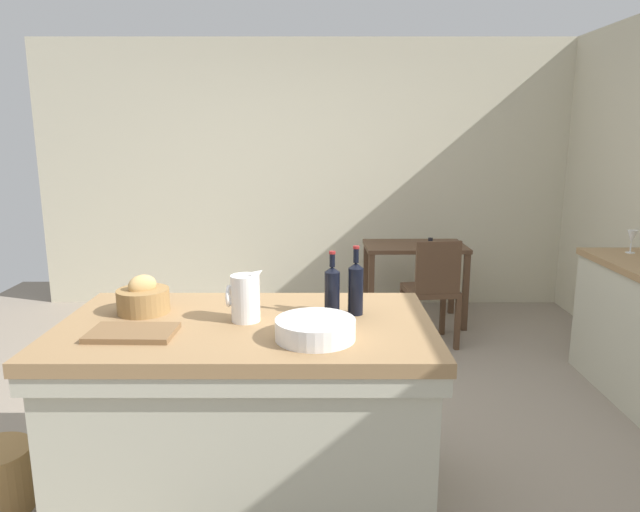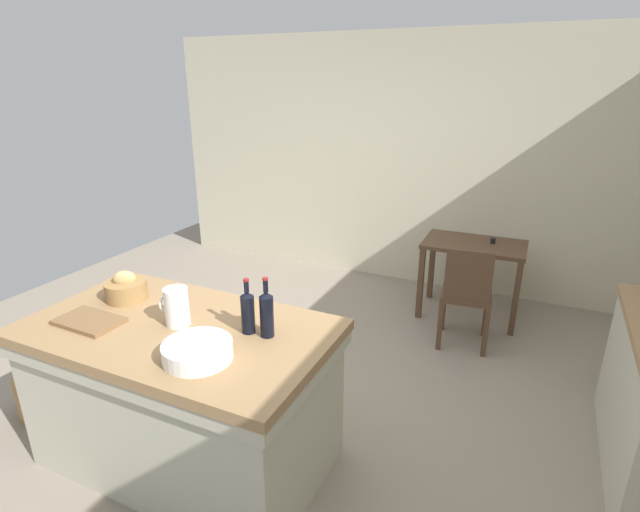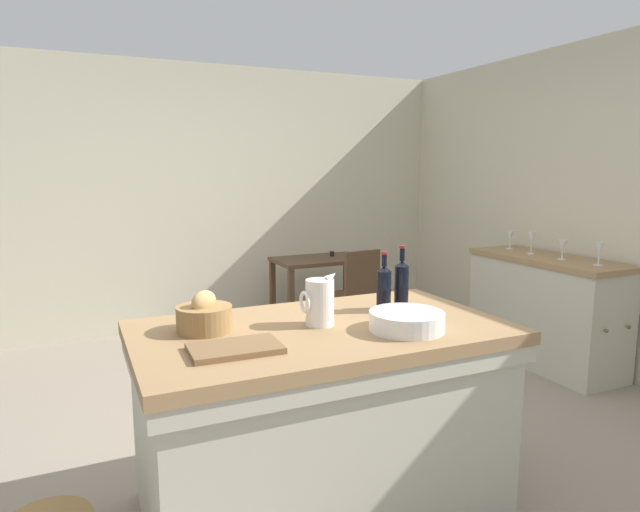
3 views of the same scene
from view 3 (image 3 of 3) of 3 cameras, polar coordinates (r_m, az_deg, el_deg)
The scene contains 17 objects.
ground_plane at distance 3.50m, azimuth -1.38°, elevation -17.94°, with size 6.76×6.76×0.00m, color gray.
wall_back at distance 5.61m, azimuth -11.98°, elevation 5.90°, with size 5.32×0.12×2.60m, color beige.
wall_right at distance 4.78m, azimuth 28.63°, elevation 4.50°, with size 0.12×5.20×2.60m, color beige.
island_table at distance 2.64m, azimuth 0.21°, elevation -15.80°, with size 1.68×0.96×0.88m.
side_cabinet at distance 4.85m, azimuth 22.46°, elevation -5.24°, with size 0.52×1.33×0.89m.
writing_desk at distance 5.37m, azimuth 0.06°, elevation -1.45°, with size 0.91×0.57×0.78m.
wooden_chair at distance 4.88m, azimuth 3.59°, elevation -4.04°, with size 0.44×0.44×0.89m.
pitcher at distance 2.49m, azimuth -0.06°, elevation -4.82°, with size 0.17×0.13×0.25m.
wash_bowl at distance 2.46m, azimuth 9.05°, elevation -6.72°, with size 0.33×0.33×0.08m, color white.
bread_basket at distance 2.46m, azimuth -12.00°, elevation -6.20°, with size 0.24×0.24×0.18m.
cutting_board at distance 2.19m, azimuth -8.86°, elevation -9.52°, with size 0.36×0.22×0.02m, color brown.
wine_bottle_dark at distance 2.80m, azimuth 8.52°, elevation -2.86°, with size 0.07×0.07×0.33m.
wine_bottle_amber at distance 2.74m, azimuth 6.68°, elevation -3.29°, with size 0.07×0.07×0.30m.
wine_glass_far_left at distance 4.47m, azimuth 27.18°, elevation 0.59°, with size 0.07×0.07×0.17m.
wine_glass_left at distance 4.64m, azimuth 24.05°, elevation 0.95°, with size 0.07×0.07×0.15m.
wine_glass_middle at distance 4.85m, azimuth 21.27°, elevation 1.68°, with size 0.07×0.07×0.18m.
wine_glass_right at distance 5.10m, azimuth 19.28°, elevation 1.93°, with size 0.07×0.07×0.16m.
Camera 3 is at (-1.22, -2.87, 1.58)m, focal length 30.61 mm.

